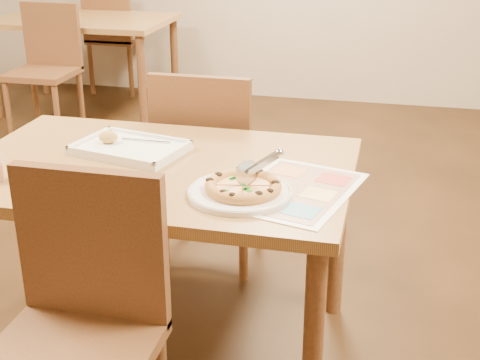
% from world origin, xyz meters
% --- Properties ---
extents(dining_table, '(1.30, 0.85, 0.72)m').
position_xyz_m(dining_table, '(0.00, 0.00, 0.63)').
color(dining_table, '#A67742').
rests_on(dining_table, ground).
extents(chair_near, '(0.42, 0.42, 0.47)m').
position_xyz_m(chair_near, '(0.00, -0.60, 0.57)').
color(chair_near, brown).
rests_on(chair_near, ground).
extents(chair_far, '(0.42, 0.42, 0.47)m').
position_xyz_m(chair_far, '(-0.00, 0.60, 0.57)').
color(chair_far, brown).
rests_on(chair_far, ground).
extents(bg_table, '(1.30, 0.85, 0.72)m').
position_xyz_m(bg_table, '(-1.60, 2.80, 0.63)').
color(bg_table, '#A67742').
rests_on(bg_table, ground).
extents(bg_chair_near, '(0.42, 0.42, 0.47)m').
position_xyz_m(bg_chair_near, '(-1.60, 2.20, 0.57)').
color(bg_chair_near, brown).
rests_on(bg_chair_near, ground).
extents(bg_chair_far, '(0.42, 0.42, 0.47)m').
position_xyz_m(bg_chair_far, '(-1.60, 3.30, 0.57)').
color(bg_chair_far, brown).
rests_on(bg_chair_far, ground).
extents(plate, '(0.36, 0.36, 0.02)m').
position_xyz_m(plate, '(0.33, -0.18, 0.73)').
color(plate, white).
rests_on(plate, dining_table).
extents(pizza, '(0.23, 0.23, 0.04)m').
position_xyz_m(pizza, '(0.34, -0.18, 0.75)').
color(pizza, '#C68743').
rests_on(pizza, plate).
extents(pizza_cutter, '(0.12, 0.12, 0.09)m').
position_xyz_m(pizza_cutter, '(0.38, -0.15, 0.81)').
color(pizza_cutter, silver).
rests_on(pizza_cutter, pizza).
extents(appetizer_tray, '(0.41, 0.33, 0.06)m').
position_xyz_m(appetizer_tray, '(-0.14, 0.09, 0.73)').
color(appetizer_tray, white).
rests_on(appetizer_tray, dining_table).
extents(menu, '(0.43, 0.52, 0.00)m').
position_xyz_m(menu, '(0.49, -0.11, 0.72)').
color(menu, white).
rests_on(menu, dining_table).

